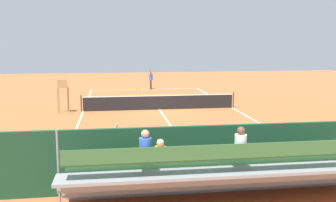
{
  "coord_description": "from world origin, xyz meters",
  "views": [
    {
      "loc": [
        3.09,
        25.38,
        4.6
      ],
      "look_at": [
        0.0,
        4.0,
        1.2
      ],
      "focal_mm": 41.64,
      "sensor_mm": 36.0,
      "label": 1
    }
  ],
  "objects_px": {
    "tennis_net": "(159,102)",
    "tennis_ball_near": "(135,92)",
    "bleacher_stand": "(224,174)",
    "equipment_bag": "(244,173)",
    "courtside_bench": "(295,159)",
    "line_judge": "(116,153)",
    "umpire_chair": "(63,92)",
    "tennis_player": "(151,78)",
    "tennis_racket": "(142,90)"
  },
  "relations": [
    {
      "from": "bleacher_stand",
      "to": "equipment_bag",
      "type": "bearing_deg",
      "value": -123.54
    },
    {
      "from": "line_judge",
      "to": "umpire_chair",
      "type": "bearing_deg",
      "value": -76.22
    },
    {
      "from": "tennis_ball_near",
      "to": "bleacher_stand",
      "type": "bearing_deg",
      "value": 92.42
    },
    {
      "from": "bleacher_stand",
      "to": "tennis_ball_near",
      "type": "xyz_separation_m",
      "value": [
        1.03,
        -24.37,
        -0.89
      ]
    },
    {
      "from": "courtside_bench",
      "to": "equipment_bag",
      "type": "xyz_separation_m",
      "value": [
        1.86,
        0.13,
        -0.38
      ]
    },
    {
      "from": "bleacher_stand",
      "to": "line_judge",
      "type": "relative_size",
      "value": 4.7
    },
    {
      "from": "umpire_chair",
      "to": "tennis_ball_near",
      "type": "relative_size",
      "value": 32.42
    },
    {
      "from": "equipment_bag",
      "to": "line_judge",
      "type": "distance_m",
      "value": 4.33
    },
    {
      "from": "tennis_racket",
      "to": "tennis_ball_near",
      "type": "bearing_deg",
      "value": 63.46
    },
    {
      "from": "tennis_net",
      "to": "equipment_bag",
      "type": "height_order",
      "value": "tennis_net"
    },
    {
      "from": "tennis_player",
      "to": "line_judge",
      "type": "relative_size",
      "value": 1.0
    },
    {
      "from": "line_judge",
      "to": "tennis_net",
      "type": "bearing_deg",
      "value": -102.92
    },
    {
      "from": "tennis_player",
      "to": "tennis_ball_near",
      "type": "xyz_separation_m",
      "value": [
        1.63,
        1.92,
        -0.98
      ]
    },
    {
      "from": "umpire_chair",
      "to": "courtside_bench",
      "type": "xyz_separation_m",
      "value": [
        -9.27,
        13.0,
        -0.76
      ]
    },
    {
      "from": "courtside_bench",
      "to": "equipment_bag",
      "type": "relative_size",
      "value": 2.0
    },
    {
      "from": "tennis_net",
      "to": "courtside_bench",
      "type": "relative_size",
      "value": 5.72
    },
    {
      "from": "umpire_chair",
      "to": "tennis_ball_near",
      "type": "xyz_separation_m",
      "value": [
        -5.09,
        -9.28,
        -1.28
      ]
    },
    {
      "from": "tennis_ball_near",
      "to": "line_judge",
      "type": "distance_m",
      "value": 22.32
    },
    {
      "from": "courtside_bench",
      "to": "line_judge",
      "type": "xyz_separation_m",
      "value": [
        6.1,
        -0.07,
        0.46
      ]
    },
    {
      "from": "courtside_bench",
      "to": "tennis_ball_near",
      "type": "distance_m",
      "value": 22.68
    },
    {
      "from": "equipment_bag",
      "to": "tennis_player",
      "type": "height_order",
      "value": "tennis_player"
    },
    {
      "from": "equipment_bag",
      "to": "tennis_racket",
      "type": "distance_m",
      "value": 23.98
    },
    {
      "from": "tennis_net",
      "to": "line_judge",
      "type": "height_order",
      "value": "line_judge"
    },
    {
      "from": "tennis_net",
      "to": "equipment_bag",
      "type": "relative_size",
      "value": 11.44
    },
    {
      "from": "umpire_chair",
      "to": "courtside_bench",
      "type": "distance_m",
      "value": 15.99
    },
    {
      "from": "tennis_net",
      "to": "tennis_ball_near",
      "type": "distance_m",
      "value": 9.09
    },
    {
      "from": "bleacher_stand",
      "to": "umpire_chair",
      "type": "relative_size",
      "value": 4.23
    },
    {
      "from": "tennis_net",
      "to": "line_judge",
      "type": "relative_size",
      "value": 5.35
    },
    {
      "from": "tennis_racket",
      "to": "tennis_net",
      "type": "bearing_deg",
      "value": 91.91
    },
    {
      "from": "tennis_net",
      "to": "equipment_bag",
      "type": "distance_m",
      "value": 13.46
    },
    {
      "from": "tennis_player",
      "to": "line_judge",
      "type": "distance_m",
      "value": 24.4
    },
    {
      "from": "umpire_chair",
      "to": "tennis_player",
      "type": "bearing_deg",
      "value": -120.95
    },
    {
      "from": "equipment_bag",
      "to": "courtside_bench",
      "type": "bearing_deg",
      "value": -176.04
    },
    {
      "from": "umpire_chair",
      "to": "tennis_racket",
      "type": "bearing_deg",
      "value": -118.43
    },
    {
      "from": "courtside_bench",
      "to": "tennis_net",
      "type": "bearing_deg",
      "value": -76.97
    },
    {
      "from": "umpire_chair",
      "to": "courtside_bench",
      "type": "relative_size",
      "value": 1.19
    },
    {
      "from": "courtside_bench",
      "to": "tennis_player",
      "type": "xyz_separation_m",
      "value": [
        2.55,
        -24.21,
        0.46
      ]
    },
    {
      "from": "courtside_bench",
      "to": "line_judge",
      "type": "bearing_deg",
      "value": -0.65
    },
    {
      "from": "bleacher_stand",
      "to": "line_judge",
      "type": "xyz_separation_m",
      "value": [
        2.95,
        -2.15,
        0.1
      ]
    },
    {
      "from": "bleacher_stand",
      "to": "tennis_player",
      "type": "height_order",
      "value": "bleacher_stand"
    },
    {
      "from": "courtside_bench",
      "to": "equipment_bag",
      "type": "distance_m",
      "value": 1.9
    },
    {
      "from": "umpire_chair",
      "to": "tennis_racket",
      "type": "xyz_separation_m",
      "value": [
        -5.85,
        -10.8,
        -1.3
      ]
    },
    {
      "from": "line_judge",
      "to": "equipment_bag",
      "type": "bearing_deg",
      "value": 177.33
    },
    {
      "from": "equipment_bag",
      "to": "line_judge",
      "type": "xyz_separation_m",
      "value": [
        4.24,
        -0.2,
        0.84
      ]
    },
    {
      "from": "tennis_player",
      "to": "tennis_net",
      "type": "bearing_deg",
      "value": 87.28
    },
    {
      "from": "bleacher_stand",
      "to": "equipment_bag",
      "type": "relative_size",
      "value": 10.07
    },
    {
      "from": "bleacher_stand",
      "to": "tennis_ball_near",
      "type": "relative_size",
      "value": 137.27
    },
    {
      "from": "tennis_net",
      "to": "line_judge",
      "type": "bearing_deg",
      "value": 77.08
    },
    {
      "from": "tennis_player",
      "to": "tennis_racket",
      "type": "xyz_separation_m",
      "value": [
        0.87,
        0.4,
        -1.0
      ]
    },
    {
      "from": "tennis_net",
      "to": "umpire_chair",
      "type": "relative_size",
      "value": 4.81
    }
  ]
}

